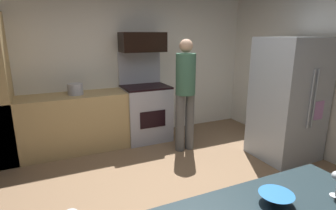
# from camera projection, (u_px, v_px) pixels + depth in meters

# --- Properties ---
(ground_plane) EXTENTS (5.20, 4.80, 0.02)m
(ground_plane) POSITION_uv_depth(u_px,v_px,m) (176.00, 206.00, 2.89)
(ground_plane) COLOR #87684C
(wall_back) EXTENTS (5.20, 0.12, 2.60)m
(wall_back) POSITION_uv_depth(u_px,v_px,m) (117.00, 64.00, 4.61)
(wall_back) COLOR silver
(wall_back) RESTS_ON ground
(lower_cabinet_run) EXTENTS (2.40, 0.60, 0.90)m
(lower_cabinet_run) POSITION_uv_depth(u_px,v_px,m) (68.00, 124.00, 4.15)
(lower_cabinet_run) COLOR tan
(lower_cabinet_run) RESTS_ON ground
(oven_range) EXTENTS (0.76, 0.65, 1.51)m
(oven_range) POSITION_uv_depth(u_px,v_px,m) (146.00, 110.00, 4.65)
(oven_range) COLOR #B0B0BE
(oven_range) RESTS_ON ground
(microwave) EXTENTS (0.74, 0.38, 0.32)m
(microwave) POSITION_uv_depth(u_px,v_px,m) (142.00, 42.00, 4.43)
(microwave) COLOR black
(microwave) RESTS_ON oven_range
(refrigerator) EXTENTS (0.84, 0.79, 1.76)m
(refrigerator) POSITION_uv_depth(u_px,v_px,m) (288.00, 99.00, 3.87)
(refrigerator) COLOR #ADB9C8
(refrigerator) RESTS_ON ground
(person_cook) EXTENTS (0.31, 0.30, 1.73)m
(person_cook) POSITION_uv_depth(u_px,v_px,m) (185.00, 90.00, 4.06)
(person_cook) COLOR #5A5A5A
(person_cook) RESTS_ON ground
(mixing_bowl_small) EXTENTS (0.19, 0.19, 0.06)m
(mixing_bowl_small) POSITION_uv_depth(u_px,v_px,m) (276.00, 198.00, 1.45)
(mixing_bowl_small) COLOR #296FBA
(mixing_bowl_small) RESTS_ON counter_island
(stock_pot) EXTENTS (0.23, 0.23, 0.17)m
(stock_pot) POSITION_uv_depth(u_px,v_px,m) (75.00, 89.00, 4.08)
(stock_pot) COLOR #B6B7C2
(stock_pot) RESTS_ON lower_cabinet_run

